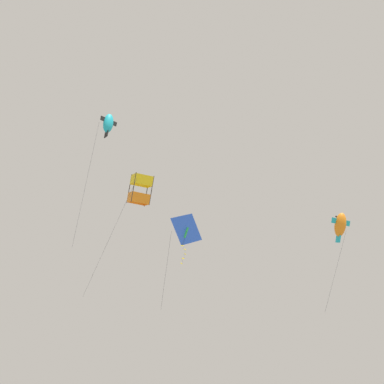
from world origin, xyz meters
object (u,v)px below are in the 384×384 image
kite_delta_near_left (186,230)px  kite_fish_low_drifter (340,225)px  kite_fish_mid_left (108,124)px  kite_box_near_right (140,190)px

kite_delta_near_left → kite_fish_low_drifter: size_ratio=0.90×
kite_delta_near_left → kite_fish_mid_left: 8.71m
kite_box_near_right → kite_fish_mid_left: size_ratio=1.02×
kite_delta_near_left → kite_box_near_right: size_ratio=0.62×
kite_delta_near_left → kite_fish_low_drifter: bearing=-59.6°
kite_box_near_right → kite_delta_near_left: bearing=-61.8°
kite_box_near_right → kite_fish_mid_left: (-0.07, -7.72, 0.31)m
kite_box_near_right → kite_fish_mid_left: kite_box_near_right is taller
kite_fish_low_drifter → kite_box_near_right: bearing=142.6°
kite_box_near_right → kite_fish_low_drifter: bearing=-37.1°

